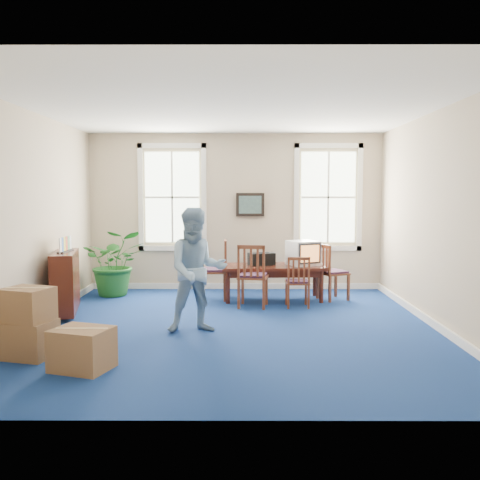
{
  "coord_description": "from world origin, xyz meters",
  "views": [
    {
      "loc": [
        0.13,
        -7.76,
        1.98
      ],
      "look_at": [
        0.1,
        0.6,
        1.25
      ],
      "focal_mm": 40.0,
      "sensor_mm": 36.0,
      "label": 1
    }
  ],
  "objects_px": {
    "potted_plant": "(115,263)",
    "conference_table": "(273,282)",
    "cardboard_boxes": "(50,319)",
    "crt_tv": "(303,253)",
    "credenza": "(65,285)",
    "chair_near_left": "(253,275)",
    "man": "(197,270)"
  },
  "relations": [
    {
      "from": "potted_plant",
      "to": "man",
      "type": "bearing_deg",
      "value": -56.46
    },
    {
      "from": "man",
      "to": "potted_plant",
      "type": "xyz_separation_m",
      "value": [
        -1.82,
        2.74,
        -0.25
      ]
    },
    {
      "from": "chair_near_left",
      "to": "credenza",
      "type": "distance_m",
      "value": 3.14
    },
    {
      "from": "conference_table",
      "to": "credenza",
      "type": "relative_size",
      "value": 1.53
    },
    {
      "from": "crt_tv",
      "to": "cardboard_boxes",
      "type": "distance_m",
      "value": 4.95
    },
    {
      "from": "crt_tv",
      "to": "credenza",
      "type": "bearing_deg",
      "value": 173.59
    },
    {
      "from": "man",
      "to": "cardboard_boxes",
      "type": "height_order",
      "value": "man"
    },
    {
      "from": "potted_plant",
      "to": "chair_near_left",
      "type": "bearing_deg",
      "value": -21.71
    },
    {
      "from": "conference_table",
      "to": "cardboard_boxes",
      "type": "xyz_separation_m",
      "value": [
        -2.94,
        -3.43,
        0.12
      ]
    },
    {
      "from": "cardboard_boxes",
      "to": "potted_plant",
      "type": "bearing_deg",
      "value": 91.49
    },
    {
      "from": "conference_table",
      "to": "chair_near_left",
      "type": "height_order",
      "value": "chair_near_left"
    },
    {
      "from": "chair_near_left",
      "to": "credenza",
      "type": "xyz_separation_m",
      "value": [
        -3.07,
        -0.62,
        -0.07
      ]
    },
    {
      "from": "chair_near_left",
      "to": "man",
      "type": "relative_size",
      "value": 0.62
    },
    {
      "from": "chair_near_left",
      "to": "man",
      "type": "distance_m",
      "value": 1.91
    },
    {
      "from": "crt_tv",
      "to": "credenza",
      "type": "height_order",
      "value": "crt_tv"
    },
    {
      "from": "man",
      "to": "credenza",
      "type": "distance_m",
      "value": 2.51
    },
    {
      "from": "crt_tv",
      "to": "cardboard_boxes",
      "type": "relative_size",
      "value": 0.35
    },
    {
      "from": "crt_tv",
      "to": "man",
      "type": "relative_size",
      "value": 0.31
    },
    {
      "from": "credenza",
      "to": "potted_plant",
      "type": "bearing_deg",
      "value": 63.33
    },
    {
      "from": "man",
      "to": "credenza",
      "type": "relative_size",
      "value": 1.44
    },
    {
      "from": "potted_plant",
      "to": "credenza",
      "type": "bearing_deg",
      "value": -104.05
    },
    {
      "from": "conference_table",
      "to": "potted_plant",
      "type": "height_order",
      "value": "potted_plant"
    },
    {
      "from": "crt_tv",
      "to": "potted_plant",
      "type": "height_order",
      "value": "potted_plant"
    },
    {
      "from": "chair_near_left",
      "to": "man",
      "type": "xyz_separation_m",
      "value": [
        -0.83,
        -1.69,
        0.34
      ]
    },
    {
      "from": "conference_table",
      "to": "cardboard_boxes",
      "type": "relative_size",
      "value": 1.21
    },
    {
      "from": "potted_plant",
      "to": "conference_table",
      "type": "bearing_deg",
      "value": -7.69
    },
    {
      "from": "credenza",
      "to": "crt_tv",
      "type": "bearing_deg",
      "value": 5.44
    },
    {
      "from": "chair_near_left",
      "to": "credenza",
      "type": "relative_size",
      "value": 0.89
    },
    {
      "from": "man",
      "to": "cardboard_boxes",
      "type": "distance_m",
      "value": 2.09
    },
    {
      "from": "chair_near_left",
      "to": "potted_plant",
      "type": "bearing_deg",
      "value": -12.52
    },
    {
      "from": "potted_plant",
      "to": "cardboard_boxes",
      "type": "bearing_deg",
      "value": -88.51
    },
    {
      "from": "man",
      "to": "cardboard_boxes",
      "type": "xyz_separation_m",
      "value": [
        -1.72,
        -1.1,
        -0.44
      ]
    }
  ]
}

